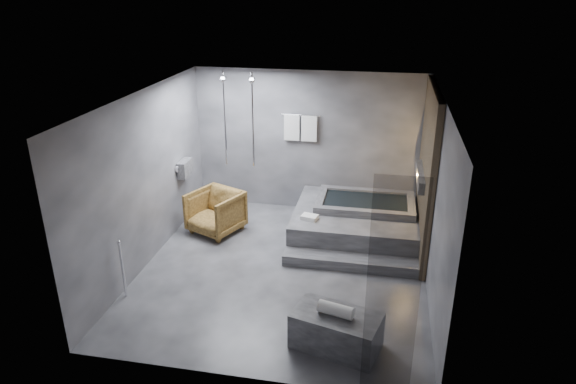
# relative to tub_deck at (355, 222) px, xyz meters

# --- Properties ---
(room) EXTENTS (5.00, 5.04, 2.82)m
(room) POSITION_rel_tub_deck_xyz_m (-0.65, -1.21, 1.48)
(room) COLOR #333336
(room) RESTS_ON ground
(tub_deck) EXTENTS (2.20, 2.00, 0.50)m
(tub_deck) POSITION_rel_tub_deck_xyz_m (0.00, 0.00, 0.00)
(tub_deck) COLOR #38383B
(tub_deck) RESTS_ON ground
(tub_step) EXTENTS (2.20, 0.36, 0.18)m
(tub_step) POSITION_rel_tub_deck_xyz_m (0.00, -1.18, -0.16)
(tub_step) COLOR #38383B
(tub_step) RESTS_ON ground
(concrete_bench) EXTENTS (1.20, 0.86, 0.49)m
(concrete_bench) POSITION_rel_tub_deck_xyz_m (-0.02, -3.19, -0.01)
(concrete_bench) COLOR #343537
(concrete_bench) RESTS_ON ground
(driftwood_chair) EXTENTS (1.12, 1.13, 0.79)m
(driftwood_chair) POSITION_rel_tub_deck_xyz_m (-2.55, -0.35, 0.14)
(driftwood_chair) COLOR #493012
(driftwood_chair) RESTS_ON ground
(rolled_towel) EXTENTS (0.47, 0.27, 0.16)m
(rolled_towel) POSITION_rel_tub_deck_xyz_m (-0.04, -3.20, 0.32)
(rolled_towel) COLOR white
(rolled_towel) RESTS_ON concrete_bench
(deck_towel) EXTENTS (0.31, 0.26, 0.07)m
(deck_towel) POSITION_rel_tub_deck_xyz_m (-0.77, -0.54, 0.29)
(deck_towel) COLOR white
(deck_towel) RESTS_ON tub_deck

